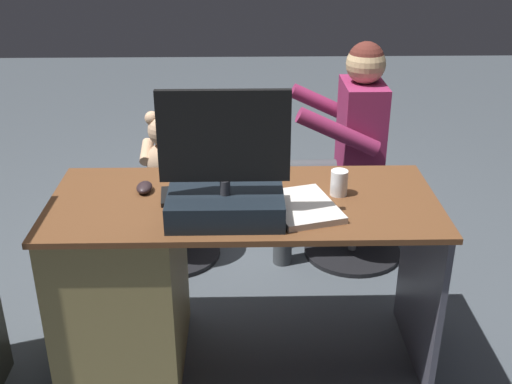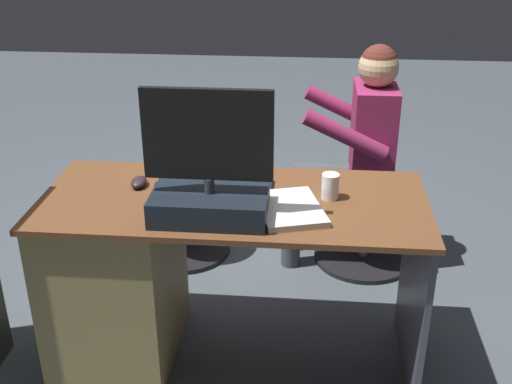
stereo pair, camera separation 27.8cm
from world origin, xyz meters
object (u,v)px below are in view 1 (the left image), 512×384
(visitor_chair, at_px, (355,212))
(computer_mouse, at_px, (145,187))
(keyboard, at_px, (226,186))
(person, at_px, (344,137))
(desk, at_px, (147,278))
(monitor, at_px, (226,187))
(teddy_bear, at_px, (166,150))
(office_chair_teddy, at_px, (170,214))
(tv_remote, at_px, (168,197))
(cup, at_px, (340,183))

(visitor_chair, bearing_deg, computer_mouse, 37.74)
(keyboard, bearing_deg, person, -128.38)
(desk, distance_m, computer_mouse, 0.37)
(monitor, bearing_deg, desk, -24.48)
(desk, height_order, visitor_chair, desk)
(keyboard, distance_m, person, 0.93)
(teddy_bear, bearing_deg, visitor_chair, 179.05)
(teddy_bear, bearing_deg, keyboard, 113.37)
(office_chair_teddy, xyz_separation_m, teddy_bear, (0.00, -0.01, 0.36))
(office_chair_teddy, bearing_deg, teddy_bear, -90.00)
(monitor, xyz_separation_m, tv_remote, (0.22, -0.16, -0.11))
(visitor_chair, bearing_deg, tv_remote, 42.95)
(visitor_chair, bearing_deg, cup, 74.14)
(computer_mouse, xyz_separation_m, cup, (-0.74, 0.04, 0.03))
(keyboard, height_order, person, person)
(keyboard, distance_m, office_chair_teddy, 0.94)
(desk, bearing_deg, person, -137.10)
(office_chair_teddy, bearing_deg, desk, 89.96)
(monitor, height_order, office_chair_teddy, monitor)
(monitor, height_order, cup, monitor)
(cup, bearing_deg, monitor, 23.55)
(computer_mouse, height_order, visitor_chair, computer_mouse)
(cup, distance_m, person, 0.81)
(office_chair_teddy, bearing_deg, monitor, 108.37)
(monitor, bearing_deg, teddy_bear, -71.85)
(monitor, relative_size, teddy_bear, 1.25)
(cup, xyz_separation_m, office_chair_teddy, (0.75, -0.80, -0.54))
(computer_mouse, relative_size, person, 0.08)
(monitor, distance_m, keyboard, 0.28)
(office_chair_teddy, bearing_deg, keyboard, 113.74)
(keyboard, height_order, office_chair_teddy, keyboard)
(monitor, relative_size, person, 0.41)
(office_chair_teddy, height_order, person, person)
(person, bearing_deg, keyboard, 51.62)
(office_chair_teddy, relative_size, person, 0.45)
(desk, relative_size, keyboard, 3.48)
(computer_mouse, xyz_separation_m, office_chair_teddy, (0.01, -0.75, -0.50))
(monitor, xyz_separation_m, office_chair_teddy, (0.33, -0.98, -0.61))
(computer_mouse, xyz_separation_m, person, (-0.88, -0.75, -0.08))
(keyboard, relative_size, office_chair_teddy, 0.81)
(cup, relative_size, office_chair_teddy, 0.19)
(teddy_bear, bearing_deg, person, 178.97)
(person, bearing_deg, tv_remote, 45.89)
(monitor, bearing_deg, computer_mouse, -35.62)
(desk, height_order, office_chair_teddy, desk)
(cup, bearing_deg, keyboard, -9.09)
(keyboard, xyz_separation_m, teddy_bear, (0.32, -0.74, -0.14))
(monitor, xyz_separation_m, visitor_chair, (-0.65, -0.98, -0.61))
(office_chair_teddy, xyz_separation_m, person, (-0.89, 0.00, 0.42))
(teddy_bear, bearing_deg, office_chair_teddy, 90.00)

